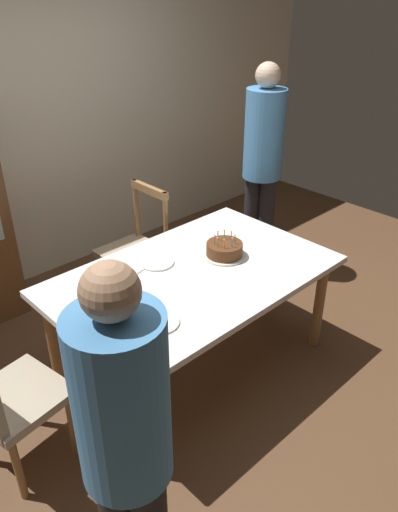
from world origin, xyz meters
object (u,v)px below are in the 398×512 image
at_px(birthday_cake, 224,250).
at_px(person_celebrant, 126,441).
at_px(plate_near_celebrant, 159,322).
at_px(chair_spindle_back, 135,251).
at_px(dining_table, 193,283).
at_px(plate_far_side, 157,262).
at_px(person_guest, 263,159).

bearing_deg(birthday_cake, person_celebrant, -147.72).
relative_size(plate_near_celebrant, chair_spindle_back, 0.23).
xyz_separation_m(dining_table, plate_far_side, (-0.09, 0.25, 0.08)).
relative_size(plate_far_side, chair_spindle_back, 0.23).
distance_m(person_celebrant, person_guest, 2.88).
height_order(plate_far_side, person_guest, person_guest).
xyz_separation_m(person_celebrant, person_guest, (2.48, 1.48, 0.08)).
relative_size(birthday_cake, person_guest, 0.16).
distance_m(plate_far_side, chair_spindle_back, 0.73).
xyz_separation_m(birthday_cake, plate_near_celebrant, (-0.77, -0.26, -0.04)).
xyz_separation_m(dining_table, birthday_cake, (0.29, 0.01, 0.12)).
bearing_deg(person_guest, person_celebrant, -149.19).
distance_m(dining_table, chair_spindle_back, 0.91).
relative_size(chair_spindle_back, person_guest, 0.54).
bearing_deg(plate_near_celebrant, person_celebrant, -135.97).
height_order(plate_far_side, chair_spindle_back, chair_spindle_back).
bearing_deg(plate_far_side, person_celebrant, -132.96).
bearing_deg(plate_far_side, dining_table, -70.56).
height_order(plate_near_celebrant, chair_spindle_back, chair_spindle_back).
distance_m(dining_table, person_celebrant, 1.49).
bearing_deg(person_guest, dining_table, -156.39).
bearing_deg(dining_table, birthday_cake, 2.71).
distance_m(plate_near_celebrant, person_guest, 2.00).
bearing_deg(plate_near_celebrant, chair_spindle_back, 58.95).
bearing_deg(birthday_cake, chair_spindle_back, 96.61).
relative_size(dining_table, plate_far_side, 7.90).
xyz_separation_m(dining_table, person_guest, (1.32, 0.58, 0.36)).
xyz_separation_m(plate_near_celebrant, person_guest, (1.80, 0.82, 0.28)).
bearing_deg(dining_table, person_guest, 23.61).
relative_size(plate_far_side, person_guest, 0.12).
height_order(birthday_cake, plate_far_side, birthday_cake).
distance_m(plate_near_celebrant, person_celebrant, 0.96).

